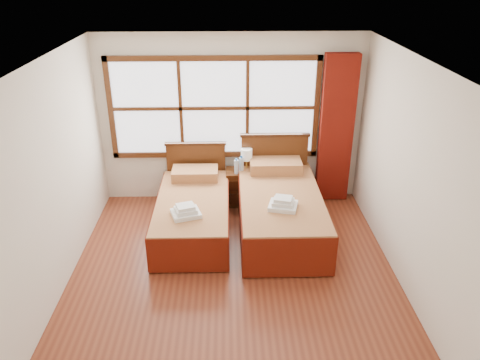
{
  "coord_description": "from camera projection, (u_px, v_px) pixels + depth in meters",
  "views": [
    {
      "loc": [
        -0.04,
        -4.59,
        3.54
      ],
      "look_at": [
        0.1,
        0.7,
        1.02
      ],
      "focal_mm": 35.0,
      "sensor_mm": 36.0,
      "label": 1
    }
  ],
  "objects": [
    {
      "name": "wall_right",
      "position": [
        414.0,
        182.0,
        5.15
      ],
      "size": [
        0.0,
        4.5,
        4.5
      ],
      "primitive_type": "plane",
      "rotation": [
        1.57,
        0.0,
        -1.57
      ],
      "color": "silver",
      "rests_on": "floor"
    },
    {
      "name": "wall_back",
      "position": [
        231.0,
        120.0,
        7.13
      ],
      "size": [
        4.0,
        0.0,
        4.0
      ],
      "primitive_type": "plane",
      "rotation": [
        1.57,
        0.0,
        0.0
      ],
      "color": "silver",
      "rests_on": "floor"
    },
    {
      "name": "nightstand",
      "position": [
        240.0,
        187.0,
        7.34
      ],
      "size": [
        0.42,
        0.42,
        0.56
      ],
      "color": "#4C2610",
      "rests_on": "floor"
    },
    {
      "name": "lamp",
      "position": [
        246.0,
        155.0,
        7.17
      ],
      "size": [
        0.17,
        0.17,
        0.34
      ],
      "color": "gold",
      "rests_on": "nightstand"
    },
    {
      "name": "bottle_near",
      "position": [
        236.0,
        167.0,
        7.09
      ],
      "size": [
        0.07,
        0.07,
        0.25
      ],
      "color": "#A5BED4",
      "rests_on": "nightstand"
    },
    {
      "name": "floor",
      "position": [
        233.0,
        281.0,
        5.66
      ],
      "size": [
        4.5,
        4.5,
        0.0
      ],
      "primitive_type": "plane",
      "color": "brown",
      "rests_on": "ground"
    },
    {
      "name": "bed_right",
      "position": [
        280.0,
        208.0,
        6.61
      ],
      "size": [
        1.14,
        2.2,
        1.11
      ],
      "color": "#361A0B",
      "rests_on": "floor"
    },
    {
      "name": "ceiling",
      "position": [
        232.0,
        64.0,
        4.54
      ],
      "size": [
        4.5,
        4.5,
        0.0
      ],
      "primitive_type": "plane",
      "rotation": [
        3.14,
        0.0,
        0.0
      ],
      "color": "white",
      "rests_on": "wall_back"
    },
    {
      "name": "curtain",
      "position": [
        336.0,
        130.0,
        7.1
      ],
      "size": [
        0.5,
        0.16,
        2.3
      ],
      "primitive_type": "cube",
      "color": "maroon",
      "rests_on": "wall_back"
    },
    {
      "name": "window",
      "position": [
        214.0,
        108.0,
        7.01
      ],
      "size": [
        3.16,
        0.06,
        1.56
      ],
      "color": "white",
      "rests_on": "wall_back"
    },
    {
      "name": "towels_left",
      "position": [
        186.0,
        211.0,
        6.02
      ],
      "size": [
        0.43,
        0.4,
        0.15
      ],
      "rotation": [
        0.0,
        0.0,
        0.31
      ],
      "color": "white",
      "rests_on": "bed_left"
    },
    {
      "name": "wall_left",
      "position": [
        48.0,
        187.0,
        5.05
      ],
      "size": [
        0.0,
        4.5,
        4.5
      ],
      "primitive_type": "plane",
      "rotation": [
        1.57,
        0.0,
        1.57
      ],
      "color": "silver",
      "rests_on": "floor"
    },
    {
      "name": "towels_right",
      "position": [
        283.0,
        204.0,
        6.06
      ],
      "size": [
        0.42,
        0.39,
        0.15
      ],
      "rotation": [
        0.0,
        0.0,
        -0.25
      ],
      "color": "white",
      "rests_on": "bed_right"
    },
    {
      "name": "bed_left",
      "position": [
        193.0,
        211.0,
        6.6
      ],
      "size": [
        1.01,
        2.03,
        0.98
      ],
      "color": "#361A0B",
      "rests_on": "floor"
    },
    {
      "name": "bottle_far",
      "position": [
        241.0,
        165.0,
        7.13
      ],
      "size": [
        0.07,
        0.07,
        0.27
      ],
      "color": "#A5BED4",
      "rests_on": "nightstand"
    }
  ]
}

